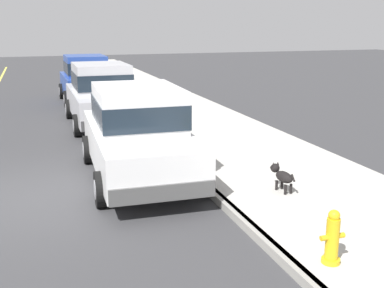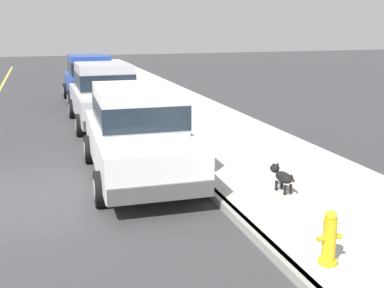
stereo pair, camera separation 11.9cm
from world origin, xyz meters
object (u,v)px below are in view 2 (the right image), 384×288
Objects in this scene: dog_black at (282,176)px; fire_hydrant at (329,239)px; car_white_sedan at (138,132)px; car_silver_sedan at (104,94)px; car_blue_hatchback at (89,78)px.

dog_black is 1.04× the size of fire_hydrant.
fire_hydrant is at bearing -71.52° from car_white_sedan.
car_blue_hatchback is (0.02, 4.74, -0.01)m from car_silver_sedan.
car_white_sedan is at bearing 108.48° from fire_hydrant.
fire_hydrant is (1.45, -14.89, -0.50)m from car_blue_hatchback.
car_white_sedan is at bearing 139.23° from dog_black.
car_white_sedan is at bearing -90.52° from car_silver_sedan.
dog_black is at bearing -79.96° from car_blue_hatchback.
dog_black is at bearing 74.54° from fire_hydrant.
car_silver_sedan is 6.11× the size of dog_black.
fire_hydrant reaches higher than dog_black.
car_white_sedan is at bearing -90.41° from car_blue_hatchback.
car_silver_sedan is at bearing 89.48° from car_white_sedan.
car_white_sedan is 6.17× the size of dog_black.
car_blue_hatchback is 14.97m from fire_hydrant.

